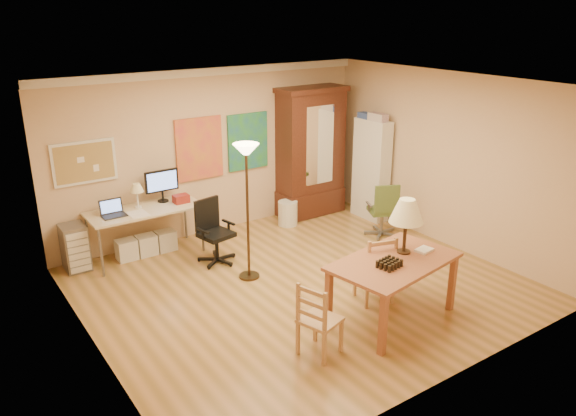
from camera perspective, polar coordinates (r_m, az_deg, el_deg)
floor at (r=7.74m, az=1.40°, el=-7.86°), size 5.50×5.50×0.00m
crown_molding at (r=9.01m, az=-7.91°, el=13.56°), size 5.50×0.08×0.12m
corkboard at (r=8.51m, az=-19.98°, el=4.38°), size 0.90×0.04×0.62m
art_panel_left at (r=9.12m, az=-9.00°, el=5.97°), size 0.80×0.04×1.00m
art_panel_right at (r=9.52m, az=-4.10°, el=6.76°), size 0.75×0.04×0.95m
dining_table at (r=6.78m, az=11.19°, el=-3.79°), size 1.68×1.17×1.46m
ladder_chair_back at (r=7.26m, az=8.90°, el=-6.32°), size 0.52×0.50×0.92m
ladder_chair_left at (r=6.15m, az=3.11°, el=-11.44°), size 0.48×0.50×0.87m
torchiere_lamp at (r=7.42m, az=-4.23°, el=3.67°), size 0.35×0.35×1.92m
computer_desk at (r=8.74m, az=-14.13°, el=-1.81°), size 1.66×0.73×1.26m
office_chair_black at (r=8.39m, az=-7.40°, el=-3.80°), size 0.59×0.59×0.95m
office_chair_green at (r=9.38m, az=9.57°, el=-1.38°), size 0.57×0.57×0.92m
drawer_cart at (r=8.61m, az=-20.81°, el=-3.78°), size 0.34×0.41×0.68m
armoire at (r=10.06m, az=2.29°, el=4.86°), size 1.25×0.59×2.30m
bookshelf at (r=9.98m, az=8.45°, el=3.84°), size 0.27×0.71×1.77m
wastebin at (r=9.72m, az=-0.03°, el=-0.53°), size 0.34×0.34×0.43m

